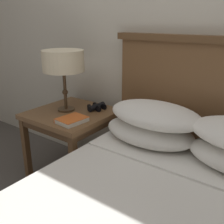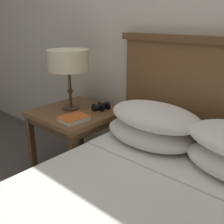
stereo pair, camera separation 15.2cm
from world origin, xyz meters
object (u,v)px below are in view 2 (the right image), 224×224
object	(u,v)px
book_on_nightstand	(73,119)
binoculars_pair	(101,106)
nightstand	(76,120)
table_lamp	(68,61)

from	to	relation	value
book_on_nightstand	binoculars_pair	bearing A→B (deg)	95.72
nightstand	binoculars_pair	size ratio (longest dim) A/B	3.60
nightstand	table_lamp	bearing A→B (deg)	176.07
table_lamp	book_on_nightstand	distance (m)	0.44
book_on_nightstand	table_lamp	bearing A→B (deg)	143.83
book_on_nightstand	binoculars_pair	xyz separation A→B (m)	(-0.03, 0.30, 0.01)
nightstand	book_on_nightstand	xyz separation A→B (m)	(0.15, -0.15, 0.09)
nightstand	book_on_nightstand	size ratio (longest dim) A/B	2.86
table_lamp	book_on_nightstand	bearing A→B (deg)	-36.17
book_on_nightstand	binoculars_pair	size ratio (longest dim) A/B	1.26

